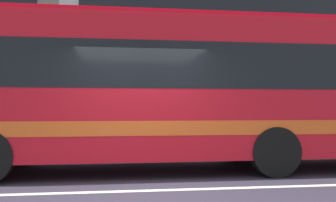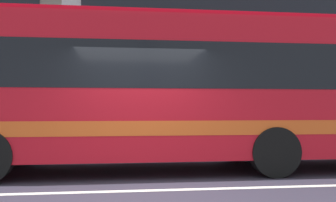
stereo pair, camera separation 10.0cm
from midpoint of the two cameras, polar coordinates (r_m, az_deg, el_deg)
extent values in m
plane|color=#2E2A39|center=(6.43, -3.94, -13.37)|extent=(160.00, 160.00, 0.00)
cube|color=silver|center=(6.43, -3.94, -13.33)|extent=(60.00, 0.16, 0.01)
cube|color=silver|center=(24.20, 11.24, 7.53)|extent=(20.64, 11.87, 10.01)
cube|color=black|center=(18.93, 17.28, 12.48)|extent=(18.99, 0.04, 2.00)
cube|color=red|center=(8.65, 8.12, 1.59)|extent=(11.49, 2.46, 2.85)
cube|color=black|center=(8.68, 8.11, 4.41)|extent=(10.80, 2.48, 0.91)
cube|color=#E35A1F|center=(8.65, 8.14, -3.59)|extent=(11.26, 2.49, 0.28)
cube|color=red|center=(8.85, 8.09, 11.24)|extent=(11.03, 2.07, 0.12)
cylinder|color=black|center=(9.77, -21.96, -6.13)|extent=(1.00, 0.28, 1.00)
cylinder|color=black|center=(7.86, 15.48, -7.40)|extent=(1.00, 0.28, 1.00)
cylinder|color=black|center=(9.97, 10.30, -6.09)|extent=(1.00, 0.28, 1.00)
camera|label=1|loc=(0.05, -90.34, 0.01)|focal=40.44mm
camera|label=2|loc=(0.05, 89.66, -0.01)|focal=40.44mm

